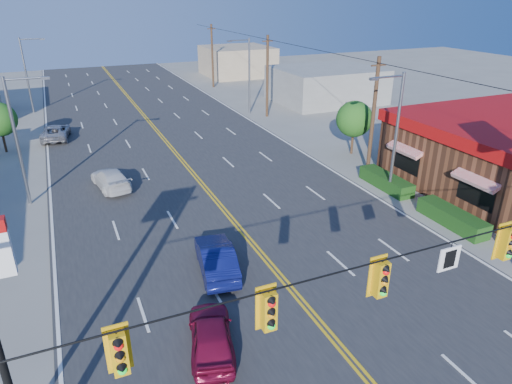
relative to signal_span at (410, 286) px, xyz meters
name	(u,v)px	position (x,y,z in m)	size (l,w,h in m)	color
road	(204,187)	(0.12, 20.00, -4.86)	(20.00, 120.00, 0.06)	#2D2D30
signal_span	(410,286)	(0.00, 0.00, 0.00)	(24.32, 0.34, 9.00)	#47301E
streetlight_se	(394,129)	(10.91, 14.00, -0.37)	(2.55, 0.25, 8.00)	gray
streetlight_ne	(248,72)	(10.91, 38.00, -0.37)	(2.55, 0.25, 8.00)	gray
streetlight_sw	(19,135)	(-10.67, 22.00, -0.37)	(2.55, 0.25, 8.00)	gray
streetlight_nw	(28,71)	(-10.67, 48.00, -0.37)	(2.55, 0.25, 8.00)	gray
utility_pole_near	(373,117)	(12.32, 18.00, -0.69)	(0.28, 0.28, 8.40)	#47301E
utility_pole_mid	(267,77)	(12.32, 36.00, -0.69)	(0.28, 0.28, 8.40)	#47301E
utility_pole_far	(212,56)	(12.32, 54.00, -0.69)	(0.28, 0.28, 8.40)	#47301E
tree_kfc_rear	(354,119)	(13.62, 22.00, -1.95)	(2.94, 2.94, 4.41)	#47301E
bld_east_mid	(326,85)	(22.12, 40.00, -2.89)	(12.00, 10.00, 4.00)	gray
bld_east_far	(237,61)	(19.12, 62.00, -2.69)	(10.00, 10.00, 4.40)	tan
car_magenta	(211,336)	(-4.39, 4.91, -4.21)	(1.60, 3.98, 1.36)	maroon
car_blue	(216,259)	(-2.49, 9.84, -4.14)	(1.57, 4.49, 1.48)	#0D124D
car_white	(111,180)	(-5.76, 22.39, -4.23)	(1.85, 4.55, 1.32)	silver
car_silver	(56,133)	(-8.85, 36.05, -4.22)	(2.21, 4.79, 1.33)	#9F9EA3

